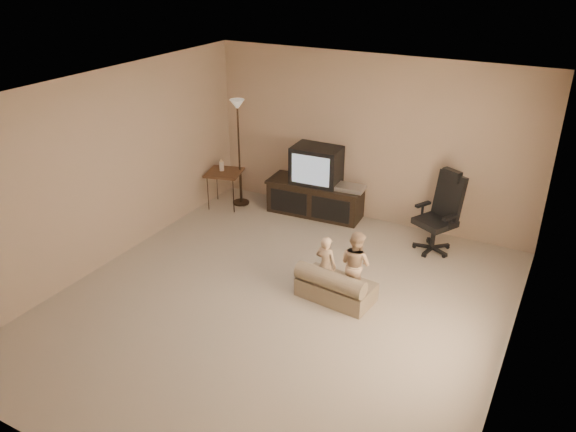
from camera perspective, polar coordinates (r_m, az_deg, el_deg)
name	(u,v)px	position (r m, az deg, el deg)	size (l,w,h in m)	color
floor	(279,305)	(6.70, -0.95, -9.02)	(5.50, 5.50, 0.00)	#C1B199
room_shell	(278,186)	(5.97, -1.05, 3.07)	(5.50, 5.50, 5.50)	silver
tv_stand	(316,187)	(8.73, 2.91, 2.99)	(1.57, 0.67, 1.10)	black
office_chair	(439,223)	(7.94, 15.05, -0.65)	(0.72, 0.73, 1.15)	black
side_table	(224,173)	(9.02, -6.52, 4.39)	(0.65, 0.65, 0.80)	brown
floor_lamp	(238,129)	(8.85, -5.09, 8.77)	(0.27, 0.27, 1.73)	#2E2014
child_sofa	(334,287)	(6.72, 4.74, -7.17)	(0.94, 0.59, 0.44)	gray
toddler_left	(326,265)	(6.75, 3.86, -4.99)	(0.28, 0.20, 0.76)	tan
toddler_right	(355,264)	(6.71, 6.87, -4.87)	(0.41, 0.23, 0.85)	tan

